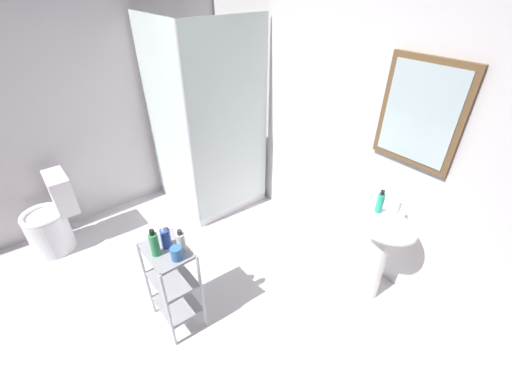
{
  "coord_description": "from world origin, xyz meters",
  "views": [
    {
      "loc": [
        1.65,
        -0.39,
        2.3
      ],
      "look_at": [
        0.13,
        0.84,
        0.98
      ],
      "focal_mm": 23.27,
      "sensor_mm": 36.0,
      "label": 1
    }
  ],
  "objects_px": {
    "body_wash_bottle_green": "(154,244)",
    "shampoo_bottle_blue": "(166,237)",
    "shower_stall": "(208,167)",
    "lotion_bottle_white": "(181,241)",
    "storage_cart": "(173,281)",
    "hand_soap_bottle": "(380,202)",
    "pedestal_sink": "(381,243)",
    "rinse_cup": "(176,253)",
    "toilet": "(52,221)"
  },
  "relations": [
    {
      "from": "rinse_cup",
      "to": "storage_cart",
      "type": "bearing_deg",
      "value": -170.67
    },
    {
      "from": "storage_cart",
      "to": "body_wash_bottle_green",
      "type": "bearing_deg",
      "value": -90.16
    },
    {
      "from": "shower_stall",
      "to": "lotion_bottle_white",
      "type": "distance_m",
      "value": 1.64
    },
    {
      "from": "pedestal_sink",
      "to": "hand_soap_bottle",
      "type": "xyz_separation_m",
      "value": [
        -0.1,
        0.02,
        0.31
      ]
    },
    {
      "from": "shampoo_bottle_blue",
      "to": "lotion_bottle_white",
      "type": "relative_size",
      "value": 1.05
    },
    {
      "from": "toilet",
      "to": "shampoo_bottle_blue",
      "type": "relative_size",
      "value": 4.31
    },
    {
      "from": "body_wash_bottle_green",
      "to": "shampoo_bottle_blue",
      "type": "height_order",
      "value": "body_wash_bottle_green"
    },
    {
      "from": "hand_soap_bottle",
      "to": "body_wash_bottle_green",
      "type": "xyz_separation_m",
      "value": [
        -0.69,
        -1.45,
        -0.06
      ]
    },
    {
      "from": "toilet",
      "to": "body_wash_bottle_green",
      "type": "xyz_separation_m",
      "value": [
        1.49,
        0.45,
        0.52
      ]
    },
    {
      "from": "hand_soap_bottle",
      "to": "shampoo_bottle_blue",
      "type": "bearing_deg",
      "value": -117.7
    },
    {
      "from": "hand_soap_bottle",
      "to": "shampoo_bottle_blue",
      "type": "relative_size",
      "value": 1.04
    },
    {
      "from": "body_wash_bottle_green",
      "to": "shampoo_bottle_blue",
      "type": "bearing_deg",
      "value": 107.13
    },
    {
      "from": "pedestal_sink",
      "to": "body_wash_bottle_green",
      "type": "relative_size",
      "value": 3.92
    },
    {
      "from": "hand_soap_bottle",
      "to": "lotion_bottle_white",
      "type": "xyz_separation_m",
      "value": [
        -0.62,
        -1.3,
        -0.08
      ]
    },
    {
      "from": "shampoo_bottle_blue",
      "to": "shower_stall",
      "type": "bearing_deg",
      "value": 138.91
    },
    {
      "from": "storage_cart",
      "to": "hand_soap_bottle",
      "type": "relative_size",
      "value": 4.03
    },
    {
      "from": "shampoo_bottle_blue",
      "to": "storage_cart",
      "type": "bearing_deg",
      "value": -39.62
    },
    {
      "from": "storage_cart",
      "to": "hand_soap_bottle",
      "type": "height_order",
      "value": "hand_soap_bottle"
    },
    {
      "from": "storage_cart",
      "to": "lotion_bottle_white",
      "type": "height_order",
      "value": "lotion_bottle_white"
    },
    {
      "from": "shower_stall",
      "to": "storage_cart",
      "type": "height_order",
      "value": "shower_stall"
    },
    {
      "from": "pedestal_sink",
      "to": "lotion_bottle_white",
      "type": "xyz_separation_m",
      "value": [
        -0.72,
        -1.27,
        0.23
      ]
    },
    {
      "from": "toilet",
      "to": "hand_soap_bottle",
      "type": "relative_size",
      "value": 4.14
    },
    {
      "from": "shower_stall",
      "to": "lotion_bottle_white",
      "type": "xyz_separation_m",
      "value": [
        1.28,
        -0.97,
        0.35
      ]
    },
    {
      "from": "storage_cart",
      "to": "hand_soap_bottle",
      "type": "xyz_separation_m",
      "value": [
        0.69,
        1.38,
        0.45
      ]
    },
    {
      "from": "hand_soap_bottle",
      "to": "lotion_bottle_white",
      "type": "distance_m",
      "value": 1.44
    },
    {
      "from": "storage_cart",
      "to": "shampoo_bottle_blue",
      "type": "height_order",
      "value": "shampoo_bottle_blue"
    },
    {
      "from": "hand_soap_bottle",
      "to": "pedestal_sink",
      "type": "bearing_deg",
      "value": -14.11
    },
    {
      "from": "pedestal_sink",
      "to": "toilet",
      "type": "xyz_separation_m",
      "value": [
        -2.27,
        -1.88,
        -0.26
      ]
    },
    {
      "from": "rinse_cup",
      "to": "hand_soap_bottle",
      "type": "bearing_deg",
      "value": 67.53
    },
    {
      "from": "shower_stall",
      "to": "rinse_cup",
      "type": "bearing_deg",
      "value": -37.81
    },
    {
      "from": "lotion_bottle_white",
      "to": "storage_cart",
      "type": "bearing_deg",
      "value": -127.95
    },
    {
      "from": "pedestal_sink",
      "to": "storage_cart",
      "type": "relative_size",
      "value": 1.09
    },
    {
      "from": "shampoo_bottle_blue",
      "to": "lotion_bottle_white",
      "type": "bearing_deg",
      "value": 33.42
    },
    {
      "from": "pedestal_sink",
      "to": "toilet",
      "type": "relative_size",
      "value": 1.07
    },
    {
      "from": "lotion_bottle_white",
      "to": "toilet",
      "type": "bearing_deg",
      "value": -158.69
    },
    {
      "from": "storage_cart",
      "to": "toilet",
      "type": "bearing_deg",
      "value": -160.72
    },
    {
      "from": "shower_stall",
      "to": "toilet",
      "type": "xyz_separation_m",
      "value": [
        -0.28,
        -1.57,
        -0.15
      ]
    },
    {
      "from": "pedestal_sink",
      "to": "lotion_bottle_white",
      "type": "bearing_deg",
      "value": -119.42
    },
    {
      "from": "storage_cart",
      "to": "pedestal_sink",
      "type": "bearing_deg",
      "value": 59.99
    },
    {
      "from": "pedestal_sink",
      "to": "lotion_bottle_white",
      "type": "relative_size",
      "value": 4.84
    },
    {
      "from": "storage_cart",
      "to": "rinse_cup",
      "type": "relative_size",
      "value": 7.81
    },
    {
      "from": "body_wash_bottle_green",
      "to": "lotion_bottle_white",
      "type": "xyz_separation_m",
      "value": [
        0.07,
        0.15,
        -0.02
      ]
    },
    {
      "from": "shower_stall",
      "to": "shampoo_bottle_blue",
      "type": "height_order",
      "value": "shower_stall"
    },
    {
      "from": "toilet",
      "to": "lotion_bottle_white",
      "type": "distance_m",
      "value": 1.74
    },
    {
      "from": "toilet",
      "to": "hand_soap_bottle",
      "type": "height_order",
      "value": "hand_soap_bottle"
    },
    {
      "from": "pedestal_sink",
      "to": "shampoo_bottle_blue",
      "type": "bearing_deg",
      "value": -121.32
    },
    {
      "from": "shower_stall",
      "to": "shampoo_bottle_blue",
      "type": "bearing_deg",
      "value": -41.09
    },
    {
      "from": "storage_cart",
      "to": "lotion_bottle_white",
      "type": "relative_size",
      "value": 4.42
    },
    {
      "from": "storage_cart",
      "to": "rinse_cup",
      "type": "height_order",
      "value": "rinse_cup"
    },
    {
      "from": "shower_stall",
      "to": "lotion_bottle_white",
      "type": "relative_size",
      "value": 11.95
    }
  ]
}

